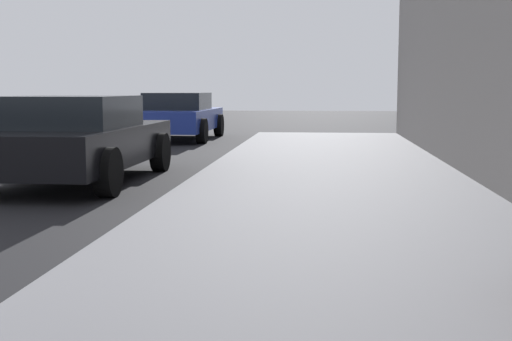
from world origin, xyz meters
name	(u,v)px	position (x,y,z in m)	size (l,w,h in m)	color
car_black	(75,138)	(0.19, 6.50, 0.65)	(2.07, 4.31, 1.27)	black
car_blue	(179,116)	(-0.08, 15.00, 0.65)	(1.94, 4.30, 1.27)	#233899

